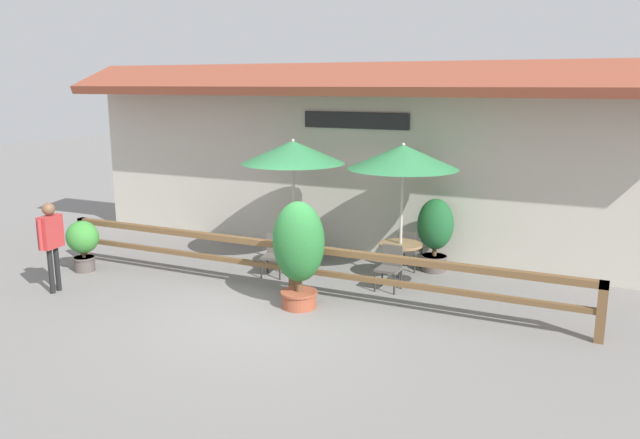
{
  "coord_description": "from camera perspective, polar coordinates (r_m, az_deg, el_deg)",
  "views": [
    {
      "loc": [
        5.09,
        -8.58,
        3.77
      ],
      "look_at": [
        0.26,
        1.61,
        1.31
      ],
      "focal_mm": 35.0,
      "sensor_mm": 36.0,
      "label": 1
    }
  ],
  "objects": [
    {
      "name": "potted_plant_entrance_palm",
      "position": [
        10.54,
        -1.97,
        -2.61
      ],
      "size": [
        0.9,
        0.81,
        1.86
      ],
      "color": "#9E4C33",
      "rests_on": "ground"
    },
    {
      "name": "pedestrian",
      "position": [
        12.33,
        -23.39,
        -1.32
      ],
      "size": [
        0.27,
        0.59,
        1.68
      ],
      "rotation": [
        0.0,
        0.0,
        -1.44
      ],
      "color": "black",
      "rests_on": "ground"
    },
    {
      "name": "potted_plant_tall_tropical",
      "position": [
        12.86,
        10.49,
        -0.96
      ],
      "size": [
        0.74,
        0.66,
        1.51
      ],
      "color": "#564C47",
      "rests_on": "ground"
    },
    {
      "name": "chair_middle_wallside",
      "position": [
        12.93,
        8.1,
        -2.65
      ],
      "size": [
        0.45,
        0.45,
        0.83
      ],
      "rotation": [
        0.0,
        0.0,
        3.07
      ],
      "color": "#514C47",
      "rests_on": "ground"
    },
    {
      "name": "dining_table_near",
      "position": [
        13.01,
        -2.41,
        -1.89
      ],
      "size": [
        0.84,
        0.84,
        0.73
      ],
      "color": "olive",
      "rests_on": "ground"
    },
    {
      "name": "patio_railing",
      "position": [
        11.32,
        -2.44,
        -3.47
      ],
      "size": [
        10.4,
        0.14,
        0.95
      ],
      "color": "brown",
      "rests_on": "ground"
    },
    {
      "name": "dining_table_middle",
      "position": [
        12.27,
        7.36,
        -2.85
      ],
      "size": [
        0.84,
        0.84,
        0.73
      ],
      "color": "olive",
      "rests_on": "ground"
    },
    {
      "name": "chair_near_streetside",
      "position": [
        12.49,
        -4.2,
        -3.1
      ],
      "size": [
        0.49,
        0.49,
        0.83
      ],
      "rotation": [
        0.0,
        0.0,
        0.2
      ],
      "color": "#514C47",
      "rests_on": "ground"
    },
    {
      "name": "chair_middle_streetside",
      "position": [
        11.69,
        6.39,
        -4.23
      ],
      "size": [
        0.43,
        0.43,
        0.83
      ],
      "rotation": [
        0.0,
        0.0,
        -0.02
      ],
      "color": "#514C47",
      "rests_on": "ground"
    },
    {
      "name": "patio_umbrella_near",
      "position": [
        12.68,
        -2.49,
        6.17
      ],
      "size": [
        2.12,
        2.12,
        2.69
      ],
      "color": "#B7B2A8",
      "rests_on": "ground"
    },
    {
      "name": "ground_plane",
      "position": [
        10.66,
        -5.05,
        -8.45
      ],
      "size": [
        60.0,
        60.0,
        0.0
      ],
      "primitive_type": "plane",
      "color": "slate"
    },
    {
      "name": "potted_plant_small_flowering",
      "position": [
        13.6,
        -20.87,
        -1.89
      ],
      "size": [
        0.68,
        0.61,
        1.05
      ],
      "color": "#564C47",
      "rests_on": "ground"
    },
    {
      "name": "chair_near_wallside",
      "position": [
        13.66,
        -1.32,
        -1.73
      ],
      "size": [
        0.46,
        0.46,
        0.83
      ],
      "rotation": [
        0.0,
        0.0,
        3.24
      ],
      "color": "#514C47",
      "rests_on": "ground"
    },
    {
      "name": "building_facade",
      "position": [
        13.76,
        3.46,
        5.59
      ],
      "size": [
        14.28,
        1.49,
        4.23
      ],
      "color": "#BCB7A8",
      "rests_on": "ground"
    },
    {
      "name": "patio_umbrella_middle",
      "position": [
        11.93,
        7.6,
        5.68
      ],
      "size": [
        2.12,
        2.12,
        2.69
      ],
      "color": "#B7B2A8",
      "rests_on": "ground"
    }
  ]
}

